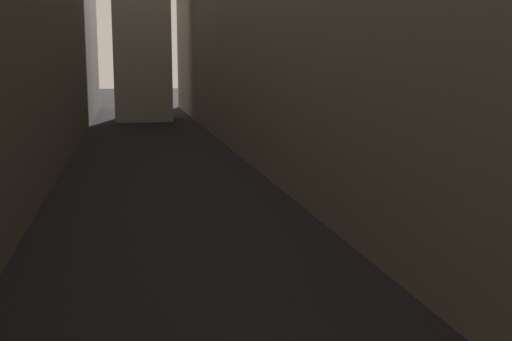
% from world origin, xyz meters
% --- Properties ---
extents(ground_plane, '(264.00, 264.00, 0.00)m').
position_xyz_m(ground_plane, '(0.00, 48.00, 0.00)').
color(ground_plane, black).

